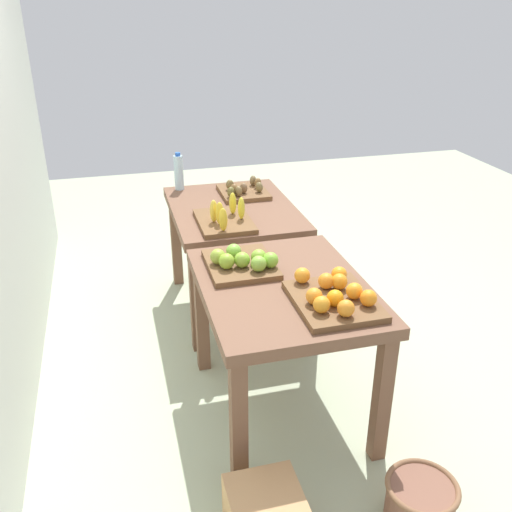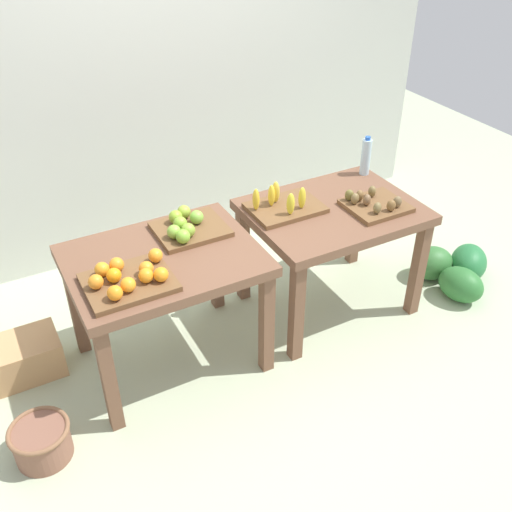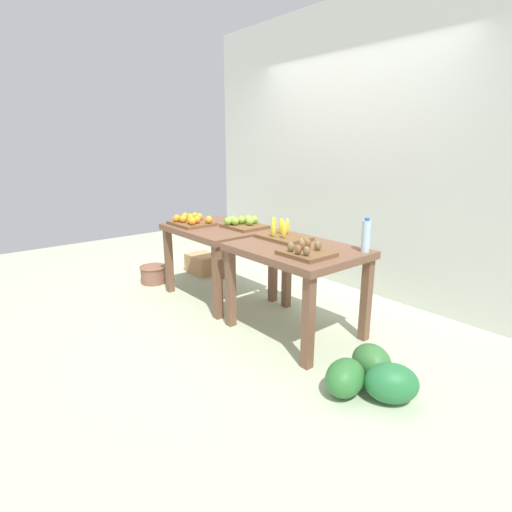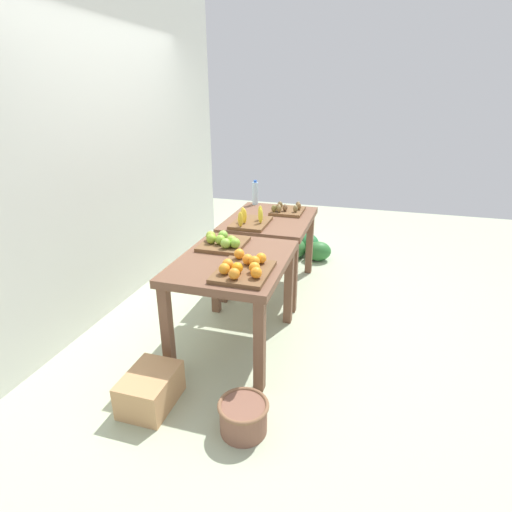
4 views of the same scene
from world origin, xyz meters
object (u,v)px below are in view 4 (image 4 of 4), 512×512
Objects in this scene: display_table_left at (233,272)px; water_bottle at (255,193)px; orange_bin at (244,268)px; display_table_right at (270,228)px; apple_bin at (223,242)px; kiwi_bin at (287,210)px; watermelon_pile at (307,247)px; wicker_basket at (243,416)px; cardboard_produce_box at (150,389)px; banana_crate at (251,221)px.

water_bottle reaches higher than display_table_left.
water_bottle is at bearing 14.04° from orange_bin.
apple_bin reaches higher than display_table_right.
orange_bin is 1.69× the size of water_bottle.
orange_bin reaches higher than kiwi_bin.
orange_bin reaches higher than watermelon_pile.
kiwi_bin is at bearing -119.69° from water_bottle.
wicker_basket is 0.77× the size of cardboard_produce_box.
orange_bin is 1.87m from water_bottle.
orange_bin is at bearing -165.96° from water_bottle.
display_table_right is 2.89× the size of kiwi_bin.
apple_bin is at bearing 35.26° from orange_bin.
water_bottle is 0.87× the size of wicker_basket.
banana_crate reaches higher than wicker_basket.
wicker_basket is (-2.18, -0.23, -0.68)m from kiwi_bin.
orange_bin reaches higher than display_table_left.
cardboard_produce_box is (-0.56, 0.46, -0.68)m from orange_bin.
orange_bin is at bearing 178.00° from watermelon_pile.
water_bottle reaches higher than apple_bin.
apple_bin is at bearing 25.63° from wicker_basket.
watermelon_pile is at bearing -48.12° from water_bottle.
watermelon_pile is at bearing -10.79° from cardboard_produce_box.
apple_bin is 0.62m from banana_crate.
kiwi_bin is 0.49m from water_bottle.
banana_crate reaches higher than display_table_right.
display_table_right is at bearing 165.31° from watermelon_pile.
orange_bin is (-1.36, -0.16, 0.15)m from display_table_right.
apple_bin reaches higher than display_table_left.
water_bottle is at bearing 13.24° from banana_crate.
display_table_right is at bearing -21.68° from banana_crate.
orange_bin is at bearing -178.60° from kiwi_bin.
orange_bin is 1.13× the size of apple_bin.
apple_bin is at bearing 176.18° from banana_crate.
display_table_right reaches higher than cardboard_produce_box.
display_table_right is 3.88× the size of water_bottle.
kiwi_bin is (1.57, 0.04, -0.01)m from orange_bin.
water_bottle reaches higher than orange_bin.
watermelon_pile is at bearing -6.77° from display_table_left.
banana_crate is at bearing 7.94° from display_table_left.
display_table_right is at bearing 149.62° from kiwi_bin.
apple_bin is at bearing 167.71° from watermelon_pile.
cardboard_produce_box is (-2.37, 0.01, -0.76)m from water_bottle.
banana_crate is 1.87m from wicker_basket.
wicker_basket is (-2.89, -0.11, -0.02)m from watermelon_pile.
kiwi_bin reaches higher than display_table_right.
banana_crate is 1.10× the size of cardboard_produce_box.
kiwi_bin is (0.21, -0.12, 0.14)m from display_table_right.
display_table_left is 1.00m from cardboard_produce_box.
orange_bin is 2.39m from watermelon_pile.
wicker_basket is at bearing -164.46° from banana_crate.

